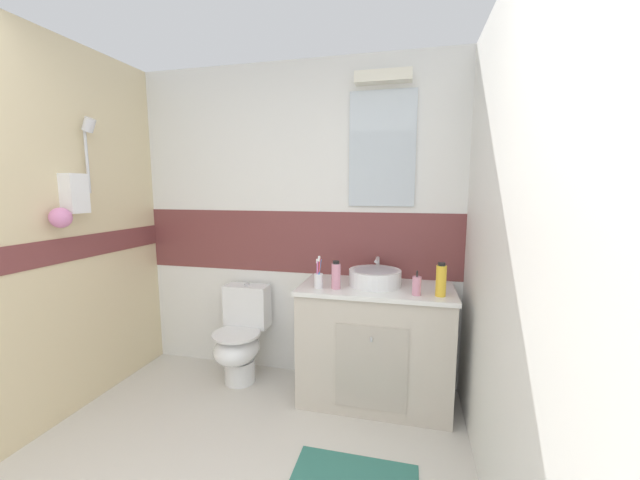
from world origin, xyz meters
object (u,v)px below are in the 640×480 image
object	(u,v)px
toothbrush_cup	(319,279)
mouthwash_bottle	(336,275)
sink_basin	(375,277)
toilet	(241,337)
soap_dispenser	(417,286)
shampoo_bottle_tall	(441,280)

from	to	relation	value
toothbrush_cup	mouthwash_bottle	xyz separation A→B (m)	(0.12, 0.01, 0.03)
toothbrush_cup	sink_basin	bearing A→B (deg)	23.34
toilet	soap_dispenser	size ratio (longest dim) A/B	4.69
mouthwash_bottle	sink_basin	bearing A→B (deg)	30.85
mouthwash_bottle	toilet	bearing A→B (deg)	168.97
toothbrush_cup	soap_dispenser	world-z (taller)	toothbrush_cup
toilet	mouthwash_bottle	size ratio (longest dim) A/B	3.93
toilet	mouthwash_bottle	xyz separation A→B (m)	(0.80, -0.16, 0.59)
toothbrush_cup	mouthwash_bottle	world-z (taller)	toothbrush_cup
sink_basin	toothbrush_cup	size ratio (longest dim) A/B	1.82
toilet	toothbrush_cup	xyz separation A→B (m)	(0.68, -0.17, 0.56)
sink_basin	toilet	distance (m)	1.19
soap_dispenser	shampoo_bottle_tall	distance (m)	0.15
toilet	toothbrush_cup	world-z (taller)	toothbrush_cup
sink_basin	toothbrush_cup	bearing A→B (deg)	-156.66
soap_dispenser	mouthwash_bottle	distance (m)	0.54
toilet	soap_dispenser	bearing A→B (deg)	-7.91
sink_basin	soap_dispenser	bearing A→B (deg)	-32.39
toothbrush_cup	shampoo_bottle_tall	size ratio (longest dim) A/B	1.04
sink_basin	toilet	xyz separation A→B (m)	(-1.05, 0.01, -0.56)
shampoo_bottle_tall	toothbrush_cup	bearing A→B (deg)	179.50
soap_dispenser	shampoo_bottle_tall	world-z (taller)	shampoo_bottle_tall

